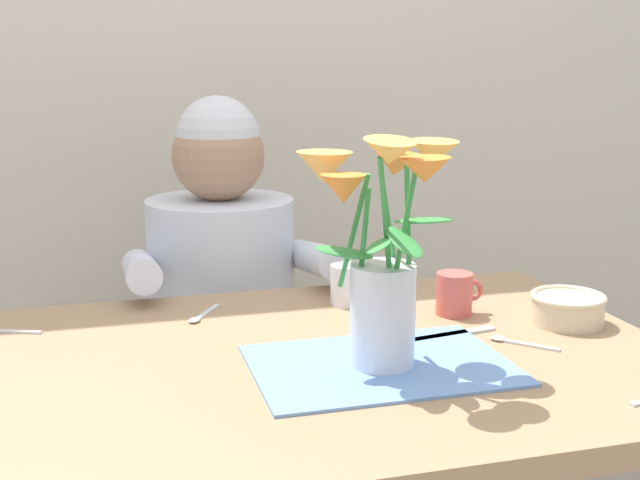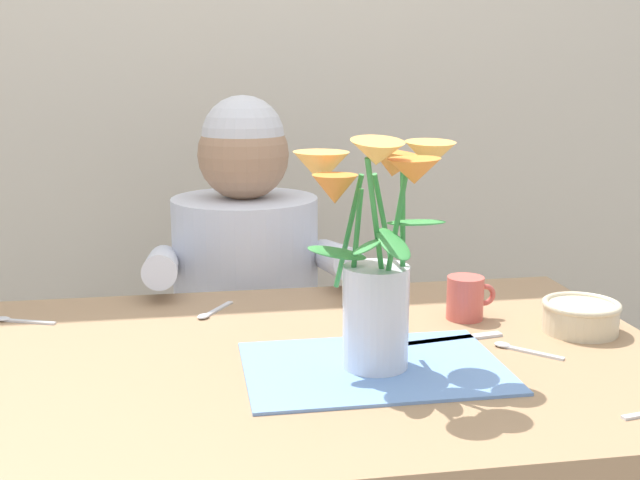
# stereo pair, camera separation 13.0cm
# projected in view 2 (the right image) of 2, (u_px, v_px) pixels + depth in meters

# --- Properties ---
(wood_panel_backdrop) EXTENTS (4.00, 0.10, 2.50)m
(wood_panel_backdrop) POSITION_uv_depth(u_px,v_px,m) (249.00, 47.00, 2.19)
(wood_panel_backdrop) COLOR beige
(wood_panel_backdrop) RESTS_ON ground_plane
(dining_table) EXTENTS (1.20, 0.80, 0.74)m
(dining_table) POSITION_uv_depth(u_px,v_px,m) (308.00, 411.00, 1.31)
(dining_table) COLOR #9E7A56
(dining_table) RESTS_ON ground_plane
(seated_person) EXTENTS (0.45, 0.47, 1.14)m
(seated_person) POSITION_uv_depth(u_px,v_px,m) (247.00, 336.00, 1.91)
(seated_person) COLOR #4C4C56
(seated_person) RESTS_ON ground_plane
(striped_placemat) EXTENTS (0.40, 0.28, 0.00)m
(striped_placemat) POSITION_uv_depth(u_px,v_px,m) (374.00, 367.00, 1.23)
(striped_placemat) COLOR #6B93D1
(striped_placemat) RESTS_ON dining_table
(flower_vase) EXTENTS (0.26, 0.25, 0.36)m
(flower_vase) POSITION_uv_depth(u_px,v_px,m) (375.00, 247.00, 1.20)
(flower_vase) COLOR silver
(flower_vase) RESTS_ON dining_table
(ceramic_bowl) EXTENTS (0.14, 0.14, 0.06)m
(ceramic_bowl) POSITION_uv_depth(u_px,v_px,m) (581.00, 315.00, 1.40)
(ceramic_bowl) COLOR beige
(ceramic_bowl) RESTS_ON dining_table
(dinner_knife) EXTENTS (0.19, 0.05, 0.00)m
(dinner_knife) POSITION_uv_depth(u_px,v_px,m) (451.00, 340.00, 1.36)
(dinner_knife) COLOR silver
(dinner_knife) RESTS_ON dining_table
(tea_cup) EXTENTS (0.09, 0.07, 0.08)m
(tea_cup) POSITION_uv_depth(u_px,v_px,m) (360.00, 285.00, 1.55)
(tea_cup) COLOR silver
(tea_cup) RESTS_ON dining_table
(coffee_cup) EXTENTS (0.09, 0.07, 0.08)m
(coffee_cup) POSITION_uv_depth(u_px,v_px,m) (466.00, 298.00, 1.47)
(coffee_cup) COLOR #CC564C
(coffee_cup) RESTS_ON dining_table
(spoon_0) EXTENTS (0.12, 0.06, 0.01)m
(spoon_0) POSITION_uv_depth(u_px,v_px,m) (16.00, 320.00, 1.46)
(spoon_0) COLOR silver
(spoon_0) RESTS_ON dining_table
(spoon_1) EXTENTS (0.09, 0.10, 0.01)m
(spoon_1) POSITION_uv_depth(u_px,v_px,m) (517.00, 348.00, 1.31)
(spoon_1) COLOR silver
(spoon_1) RESTS_ON dining_table
(spoon_3) EXTENTS (0.08, 0.11, 0.01)m
(spoon_3) POSITION_uv_depth(u_px,v_px,m) (210.00, 313.00, 1.50)
(spoon_3) COLOR silver
(spoon_3) RESTS_ON dining_table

